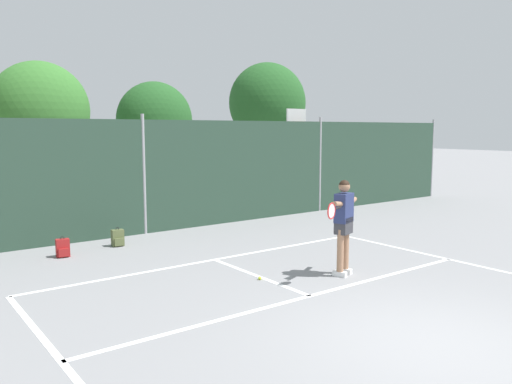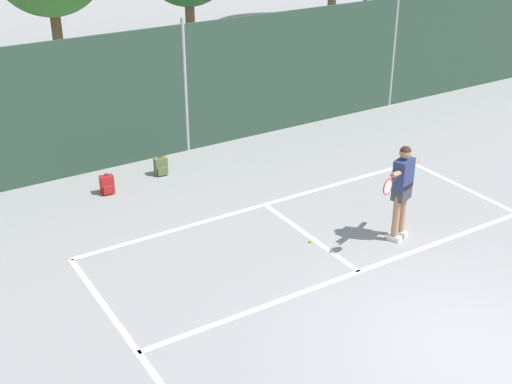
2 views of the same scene
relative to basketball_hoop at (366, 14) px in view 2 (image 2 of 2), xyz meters
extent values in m
plane|color=gray|center=(-6.73, -10.55, -2.31)|extent=(120.00, 120.00, 0.00)
cube|color=white|center=(-6.73, -5.05, -2.31)|extent=(8.20, 0.10, 0.01)
cube|color=white|center=(-6.73, -8.07, -2.31)|extent=(8.20, 0.10, 0.01)
cube|color=white|center=(-6.73, -6.59, -2.31)|extent=(0.10, 2.97, 0.01)
cube|color=#284233|center=(-6.73, -1.55, -0.78)|extent=(26.00, 0.05, 3.07)
cylinder|color=#99999E|center=(-6.73, -1.55, -0.70)|extent=(0.09, 0.09, 3.22)
cylinder|color=#99999E|center=(-0.23, -1.55, -0.70)|extent=(0.09, 0.09, 3.22)
cylinder|color=#284CB2|center=(0.00, 0.06, -0.79)|extent=(0.12, 0.12, 3.05)
cylinder|color=brown|center=(-6.90, 7.96, -1.36)|extent=(0.36, 0.36, 1.91)
cylinder|color=brown|center=(-1.80, 7.96, -1.46)|extent=(0.36, 0.36, 1.71)
cube|color=silver|center=(-5.25, -7.49, -2.26)|extent=(0.20, 0.28, 0.10)
cube|color=silver|center=(-5.48, -7.57, -2.26)|extent=(0.20, 0.28, 0.10)
cylinder|color=#A37556|center=(-5.25, -7.49, -1.80)|extent=(0.13, 0.13, 0.82)
cylinder|color=#A37556|center=(-5.48, -7.57, -1.80)|extent=(0.13, 0.13, 0.82)
cube|color=#38383D|center=(-5.36, -7.53, -1.33)|extent=(0.42, 0.34, 0.32)
cube|color=navy|center=(-5.36, -7.53, -0.99)|extent=(0.46, 0.36, 0.56)
sphere|color=#A37556|center=(-5.36, -7.53, -0.58)|extent=(0.22, 0.22, 0.22)
sphere|color=black|center=(-5.36, -7.53, -0.56)|extent=(0.21, 0.21, 0.21)
cylinder|color=#A37556|center=(-5.54, -7.62, -0.89)|extent=(0.56, 0.27, 0.17)
cylinder|color=#A37556|center=(-5.10, -7.44, -0.94)|extent=(0.51, 0.25, 0.22)
cylinder|color=black|center=(-5.73, -7.71, -0.94)|extent=(0.30, 0.13, 0.04)
torus|color=red|center=(-6.04, -7.87, -0.94)|extent=(0.30, 0.12, 0.30)
cylinder|color=silver|center=(-6.04, -7.87, -0.94)|extent=(0.25, 0.09, 0.26)
sphere|color=#CCE033|center=(-6.84, -6.82, -2.28)|extent=(0.07, 0.07, 0.07)
cube|color=maroon|center=(-9.28, -2.81, -2.11)|extent=(0.30, 0.21, 0.40)
cube|color=maroon|center=(-9.30, -2.93, -2.19)|extent=(0.23, 0.09, 0.18)
torus|color=black|center=(-9.28, -2.81, -1.89)|extent=(0.09, 0.03, 0.09)
cube|color=#566038|center=(-7.91, -2.53, -2.11)|extent=(0.29, 0.20, 0.40)
cube|color=#566038|center=(-7.92, -2.65, -2.19)|extent=(0.23, 0.08, 0.18)
torus|color=black|center=(-7.91, -2.53, -1.89)|extent=(0.09, 0.02, 0.09)
camera|label=1|loc=(-12.48, -14.21, 0.50)|focal=35.75mm
camera|label=2|loc=(-13.57, -15.71, 4.11)|focal=48.32mm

